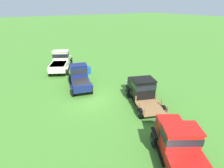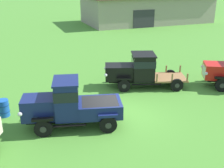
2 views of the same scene
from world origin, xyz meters
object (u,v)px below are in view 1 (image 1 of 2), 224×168
Objects in this scene: vintage_truck_foreground_near at (61,61)px; vintage_truck_midrow_center at (142,89)px; oil_drum_beside_row at (88,70)px; vintage_truck_far_side at (182,150)px; vintage_truck_second_in_line at (79,77)px.

vintage_truck_foreground_near reaches higher than vintage_truck_midrow_center.
vintage_truck_far_side is at bearing -4.89° from oil_drum_beside_row.
vintage_truck_far_side is (6.09, -2.50, -0.08)m from vintage_truck_midrow_center.
vintage_truck_far_side reaches higher than oil_drum_beside_row.
oil_drum_beside_row is (-14.24, 1.22, -0.61)m from vintage_truck_far_side.
vintage_truck_foreground_near reaches higher than oil_drum_beside_row.
vintage_truck_midrow_center is at bearing 33.83° from vintage_truck_second_in_line.
vintage_truck_second_in_line reaches higher than vintage_truck_far_side.
vintage_truck_second_in_line is 6.25m from vintage_truck_midrow_center.
oil_drum_beside_row is (-2.95, 2.19, -0.69)m from vintage_truck_second_in_line.
vintage_truck_far_side is at bearing 4.94° from vintage_truck_second_in_line.
vintage_truck_foreground_near reaches higher than vintage_truck_second_in_line.
vintage_truck_foreground_near is 17.24m from vintage_truck_far_side.
oil_drum_beside_row is at bearing 175.11° from vintage_truck_far_side.
vintage_truck_second_in_line is at bearing 1.05° from vintage_truck_foreground_near.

